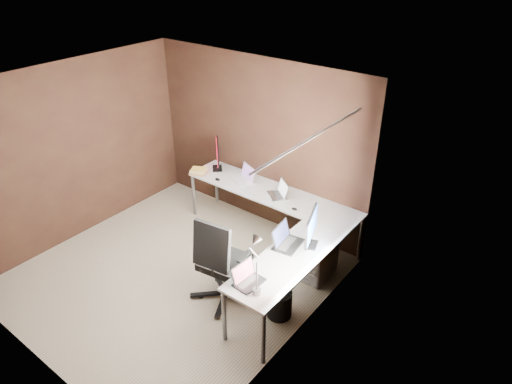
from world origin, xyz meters
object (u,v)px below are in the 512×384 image
(book_stack, at_px, (199,171))
(office_chair, at_px, (223,276))
(wastebasket, at_px, (279,304))
(laptop_black_big, at_px, (285,240))
(laptop_white, at_px, (245,178))
(laptop_black_small, at_px, (247,278))
(monitor_left, at_px, (218,154))
(laptop_silver, at_px, (279,193))
(desk_lamp, at_px, (256,257))
(monitor_right, at_px, (311,227))
(drawer_pedestal, at_px, (315,254))

(book_stack, bearing_deg, office_chair, -38.61)
(wastebasket, bearing_deg, laptop_black_big, 117.01)
(laptop_white, relative_size, laptop_black_small, 1.22)
(monitor_left, xyz_separation_m, laptop_silver, (1.22, -0.11, -0.20))
(laptop_black_big, distance_m, office_chair, 0.86)
(laptop_silver, relative_size, office_chair, 0.32)
(book_stack, distance_m, desk_lamp, 2.71)
(monitor_right, bearing_deg, laptop_silver, 33.17)
(book_stack, relative_size, desk_lamp, 0.47)
(book_stack, xyz_separation_m, wastebasket, (2.23, -1.05, -0.60))
(laptop_black_small, height_order, wastebasket, laptop_black_small)
(laptop_black_small, relative_size, desk_lamp, 0.53)
(monitor_left, distance_m, laptop_white, 0.60)
(wastebasket, bearing_deg, laptop_black_small, -106.01)
(monitor_left, distance_m, laptop_black_big, 2.17)
(laptop_black_big, xyz_separation_m, office_chair, (-0.52, -0.53, -0.44))
(monitor_left, height_order, wastebasket, monitor_left)
(laptop_white, xyz_separation_m, book_stack, (-0.70, -0.24, -0.01))
(book_stack, bearing_deg, laptop_black_big, -18.69)
(book_stack, bearing_deg, monitor_left, 65.84)
(office_chair, xyz_separation_m, wastebasket, (0.70, 0.18, -0.18))
(monitor_left, xyz_separation_m, book_stack, (-0.13, -0.30, -0.21))
(drawer_pedestal, relative_size, laptop_black_big, 1.48)
(laptop_white, xyz_separation_m, office_chair, (0.83, -1.46, -0.44))
(drawer_pedestal, distance_m, office_chair, 1.24)
(monitor_right, bearing_deg, wastebasket, 154.19)
(laptop_silver, bearing_deg, desk_lamp, -25.77)
(book_stack, xyz_separation_m, desk_lamp, (2.23, -1.50, 0.35))
(office_chair, bearing_deg, desk_lamp, -30.08)
(drawer_pedestal, bearing_deg, laptop_black_small, -92.37)
(laptop_black_big, bearing_deg, drawer_pedestal, -19.16)
(monitor_right, xyz_separation_m, office_chair, (-0.76, -0.69, -0.63))
(laptop_silver, bearing_deg, office_chair, -46.15)
(desk_lamp, bearing_deg, laptop_black_small, -173.34)
(desk_lamp, relative_size, office_chair, 0.53)
(book_stack, relative_size, wastebasket, 0.87)
(monitor_left, bearing_deg, laptop_black_small, 4.57)
(laptop_silver, height_order, book_stack, laptop_silver)
(desk_lamp, distance_m, wastebasket, 1.05)
(book_stack, distance_m, office_chair, 2.00)
(monitor_left, bearing_deg, desk_lamp, 6.06)
(monitor_right, relative_size, laptop_black_big, 1.24)
(laptop_white, bearing_deg, book_stack, -138.21)
(laptop_silver, relative_size, desk_lamp, 0.61)
(laptop_black_small, xyz_separation_m, desk_lamp, (0.13, -0.02, 0.34))
(office_chair, bearing_deg, book_stack, 132.95)
(monitor_left, height_order, laptop_black_big, monitor_left)
(laptop_silver, bearing_deg, laptop_black_small, -29.04)
(monitor_right, distance_m, office_chair, 1.20)
(monitor_left, height_order, desk_lamp, desk_lamp)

